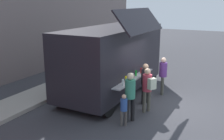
{
  "coord_description": "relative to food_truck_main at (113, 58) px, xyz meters",
  "views": [
    {
      "loc": [
        -9.68,
        -2.67,
        4.01
      ],
      "look_at": [
        -0.47,
        2.14,
        1.3
      ],
      "focal_mm": 42.07,
      "sensor_mm": 36.0,
      "label": 1
    }
  ],
  "objects": [
    {
      "name": "curb_strip",
      "position": [
        -4.0,
        2.62,
        -1.54
      ],
      "size": [
        28.0,
        1.6,
        0.15
      ],
      "primitive_type": "cube",
      "color": "#9E998E",
      "rests_on": "ground"
    },
    {
      "name": "customer_front_ordering",
      "position": [
        -0.54,
        -1.74,
        -0.62
      ],
      "size": [
        0.34,
        0.34,
        1.66
      ],
      "rotation": [
        0.0,
        0.0,
        1.32
      ],
      "color": "black",
      "rests_on": "ground"
    },
    {
      "name": "ground_plane",
      "position": [
        -0.34,
        -2.52,
        -1.61
      ],
      "size": [
        60.0,
        60.0,
        0.0
      ],
      "primitive_type": "plane",
      "color": "#38383D"
    },
    {
      "name": "customer_mid_with_backpack",
      "position": [
        -1.31,
        -2.12,
        -0.58
      ],
      "size": [
        0.46,
        0.55,
        1.68
      ],
      "rotation": [
        0.0,
        0.0,
        1.06
      ],
      "color": "#4C493F",
      "rests_on": "ground"
    },
    {
      "name": "trash_bin",
      "position": [
        3.75,
        2.32,
        -1.15
      ],
      "size": [
        0.6,
        0.6,
        0.92
      ],
      "primitive_type": "cylinder",
      "color": "#2E663B",
      "rests_on": "ground"
    },
    {
      "name": "food_truck_main",
      "position": [
        0.0,
        0.0,
        0.0
      ],
      "size": [
        6.07,
        3.08,
        3.77
      ],
      "rotation": [
        0.0,
        0.0,
        -0.01
      ],
      "color": "black",
      "rests_on": "ground"
    },
    {
      "name": "customer_rear_waiting",
      "position": [
        -2.33,
        -1.87,
        -0.57
      ],
      "size": [
        0.35,
        0.35,
        1.74
      ],
      "rotation": [
        0.0,
        0.0,
        0.89
      ],
      "color": "black",
      "rests_on": "ground"
    },
    {
      "name": "child_near_queue",
      "position": [
        -2.75,
        -1.83,
        -0.95
      ],
      "size": [
        0.23,
        0.23,
        1.11
      ],
      "rotation": [
        0.0,
        0.0,
        0.59
      ],
      "color": "#4A4743",
      "rests_on": "ground"
    },
    {
      "name": "customer_extra_browsing",
      "position": [
        0.86,
        -2.04,
        -0.61
      ],
      "size": [
        0.34,
        0.34,
        1.67
      ],
      "rotation": [
        0.0,
        0.0,
        1.89
      ],
      "color": "#48483F",
      "rests_on": "ground"
    }
  ]
}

